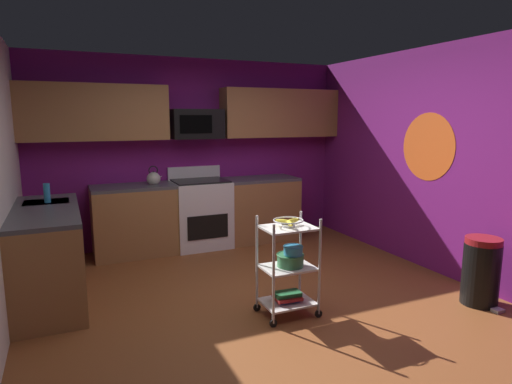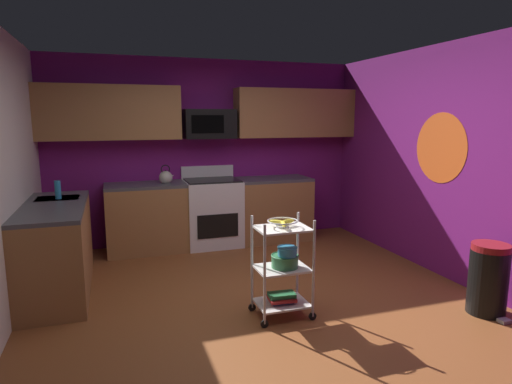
{
  "view_description": "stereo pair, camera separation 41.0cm",
  "coord_description": "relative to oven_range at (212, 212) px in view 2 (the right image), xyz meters",
  "views": [
    {
      "loc": [
        -1.71,
        -3.63,
        1.79
      ],
      "look_at": [
        0.04,
        0.31,
        1.05
      ],
      "focal_mm": 30.56,
      "sensor_mm": 36.0,
      "label": 1
    },
    {
      "loc": [
        -1.33,
        -3.78,
        1.79
      ],
      "look_at": [
        0.04,
        0.31,
        1.05
      ],
      "focal_mm": 30.56,
      "sensor_mm": 36.0,
      "label": 2
    }
  ],
  "objects": [
    {
      "name": "floor",
      "position": [
        0.01,
        -2.1,
        -0.5
      ],
      "size": [
        4.4,
        4.8,
        0.04
      ],
      "primitive_type": "cube",
      "color": "brown",
      "rests_on": "ground"
    },
    {
      "name": "wall_back",
      "position": [
        0.01,
        0.33,
        0.82
      ],
      "size": [
        4.52,
        0.06,
        2.6
      ],
      "primitive_type": "cube",
      "color": "#751970",
      "rests_on": "ground"
    },
    {
      "name": "wall_right",
      "position": [
        2.24,
        -2.1,
        0.82
      ],
      "size": [
        0.06,
        4.8,
        2.6
      ],
      "primitive_type": "cube",
      "color": "#751970",
      "rests_on": "ground"
    },
    {
      "name": "wall_flower_decal",
      "position": [
        2.2,
        -1.89,
        0.97
      ],
      "size": [
        0.0,
        0.79,
        0.79
      ],
      "primitive_type": "cylinder",
      "rotation": [
        0.0,
        1.57,
        0.0
      ],
      "color": "#E5591E"
    },
    {
      "name": "counter_run",
      "position": [
        -0.7,
        -0.42,
        -0.01
      ],
      "size": [
        3.63,
        2.26,
        0.92
      ],
      "color": "#9E6B3D",
      "rests_on": "ground"
    },
    {
      "name": "oven_range",
      "position": [
        0.0,
        0.0,
        0.0
      ],
      "size": [
        0.76,
        0.65,
        1.1
      ],
      "color": "white",
      "rests_on": "ground"
    },
    {
      "name": "upper_cabinets",
      "position": [
        0.01,
        0.13,
        1.37
      ],
      "size": [
        4.4,
        0.33,
        0.7
      ],
      "color": "#9E6B3D"
    },
    {
      "name": "microwave",
      "position": [
        -0.0,
        0.1,
        1.22
      ],
      "size": [
        0.7,
        0.39,
        0.4
      ],
      "color": "black"
    },
    {
      "name": "rolling_cart",
      "position": [
        0.09,
        -2.41,
        -0.03
      ],
      "size": [
        0.53,
        0.37,
        0.91
      ],
      "color": "silver",
      "rests_on": "ground"
    },
    {
      "name": "fruit_bowl",
      "position": [
        0.09,
        -2.41,
        0.4
      ],
      "size": [
        0.27,
        0.27,
        0.07
      ],
      "color": "silver",
      "rests_on": "rolling_cart"
    },
    {
      "name": "mixing_bowl_large",
      "position": [
        0.12,
        -2.41,
        0.04
      ],
      "size": [
        0.25,
        0.25,
        0.11
      ],
      "color": "#387F4C",
      "rests_on": "rolling_cart"
    },
    {
      "name": "mixing_bowl_small",
      "position": [
        0.13,
        -2.44,
        0.14
      ],
      "size": [
        0.18,
        0.18,
        0.08
      ],
      "color": "#338CBF",
      "rests_on": "rolling_cart"
    },
    {
      "name": "book_stack",
      "position": [
        0.09,
        -2.41,
        -0.31
      ],
      "size": [
        0.25,
        0.21,
        0.09
      ],
      "color": "#1E4C8C",
      "rests_on": "rolling_cart"
    },
    {
      "name": "kettle",
      "position": [
        -0.63,
        -0.0,
        0.52
      ],
      "size": [
        0.21,
        0.18,
        0.26
      ],
      "color": "beige",
      "rests_on": "counter_run"
    },
    {
      "name": "dish_soap_bottle",
      "position": [
        -1.88,
        -0.82,
        0.54
      ],
      "size": [
        0.06,
        0.06,
        0.2
      ],
      "primitive_type": "cylinder",
      "color": "#2D8CBF",
      "rests_on": "counter_run"
    },
    {
      "name": "trash_can",
      "position": [
        1.91,
        -2.96,
        -0.15
      ],
      "size": [
        0.34,
        0.42,
        0.66
      ],
      "color": "black",
      "rests_on": "ground"
    }
  ]
}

